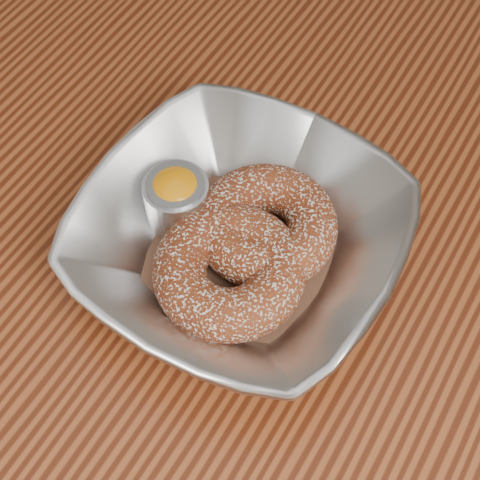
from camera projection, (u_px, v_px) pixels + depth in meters
The scene contains 7 objects.
ground_plane at pixel (288, 471), 1.24m from camera, with size 4.00×4.00×0.00m, color #565659.
table at pixel (327, 288), 0.69m from camera, with size 1.20×0.80×0.75m.
serving_bowl at pixel (240, 240), 0.56m from camera, with size 0.24×0.24×0.06m, color silver.
parchment at pixel (240, 254), 0.58m from camera, with size 0.14×0.14×0.00m, color brown.
donut_back at pixel (266, 226), 0.57m from camera, with size 0.11×0.11×0.04m, color maroon.
donut_front at pixel (229, 271), 0.55m from camera, with size 0.12×0.12×0.04m, color maroon.
ramekin at pixel (177, 199), 0.58m from camera, with size 0.05×0.05×0.05m.
Camera 1 is at (0.10, -0.32, 1.26)m, focal length 55.00 mm.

